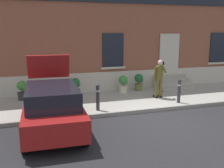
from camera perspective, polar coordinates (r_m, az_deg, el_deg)
ground_plane at (r=9.69m, az=10.05°, el=-7.77°), size 80.00×80.00×0.00m
sidewalk at (r=12.10m, az=3.93°, el=-3.29°), size 24.00×3.60×0.15m
curb_edge at (r=10.46m, az=7.68°, el=-5.78°), size 24.00×0.12×0.15m
building_facade at (r=14.04m, az=0.35°, el=13.87°), size 24.00×1.52×7.50m
entrance_stoop at (r=14.46m, az=12.94°, el=0.21°), size 1.91×1.28×0.64m
hatchback_car_red at (r=8.55m, az=-12.90°, el=-4.93°), size 1.91×4.12×2.34m
bollard_near_person at (r=11.42m, az=14.43°, el=-1.24°), size 0.15×0.15×1.04m
bollard_far_left at (r=10.03m, az=-3.12°, el=-2.67°), size 0.15×0.15×1.04m
person_on_phone at (r=11.96m, az=10.24°, el=1.66°), size 0.51×0.48×1.75m
planter_charcoal at (r=12.21m, az=-18.99°, el=-1.21°), size 0.44×0.44×0.86m
planter_terracotta at (r=12.36m, az=-7.93°, el=-0.52°), size 0.44×0.44×0.86m
planter_cream at (r=12.95m, az=2.50°, el=0.14°), size 0.44×0.44×0.86m
planter_olive at (r=13.46m, az=5.90°, el=0.54°), size 0.44×0.44×0.86m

